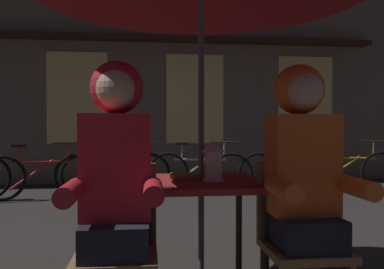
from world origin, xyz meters
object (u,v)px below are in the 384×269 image
at_px(cafe_table, 201,197).
at_px(person_right_hooded, 304,169).
at_px(chair_left, 117,241).
at_px(bicycle_furthest, 349,170).
at_px(person_left_hooded, 116,172).
at_px(bicycle_third, 116,174).
at_px(chair_right, 299,235).
at_px(book, 186,176).
at_px(bicycle_fifth, 289,172).
at_px(bicycle_fourth, 200,172).
at_px(lantern, 213,161).
at_px(bicycle_second, 40,176).

relative_size(cafe_table, person_right_hooded, 0.53).
height_order(cafe_table, person_right_hooded, person_right_hooded).
relative_size(chair_left, bicycle_furthest, 0.53).
height_order(chair_left, person_left_hooded, person_left_hooded).
height_order(person_right_hooded, bicycle_third, person_right_hooded).
bearing_deg(chair_left, chair_right, 0.00).
xyz_separation_m(chair_right, person_left_hooded, (-0.96, -0.06, 0.36)).
bearing_deg(chair_left, book, 51.65).
relative_size(person_left_hooded, bicycle_fifth, 0.83).
xyz_separation_m(cafe_table, chair_left, (-0.48, -0.37, -0.15)).
distance_m(chair_right, person_right_hooded, 0.36).
distance_m(chair_right, book, 0.80).
height_order(person_right_hooded, bicycle_furthest, person_right_hooded).
bearing_deg(cafe_table, bicycle_fourth, 82.60).
xyz_separation_m(lantern, chair_left, (-0.54, -0.31, -0.37)).
distance_m(cafe_table, book, 0.19).
bearing_deg(person_right_hooded, chair_left, 176.61).
height_order(person_left_hooded, bicycle_third, person_left_hooded).
bearing_deg(person_right_hooded, chair_right, 90.00).
xyz_separation_m(bicycle_fourth, bicycle_furthest, (2.51, 0.00, 0.00)).
xyz_separation_m(chair_left, person_left_hooded, (-0.00, -0.06, 0.36)).
height_order(bicycle_second, bicycle_fifth, same).
xyz_separation_m(bicycle_second, bicycle_fifth, (3.82, 0.09, 0.00)).
bearing_deg(bicycle_fifth, cafe_table, -117.67).
xyz_separation_m(bicycle_third, bicycle_furthest, (3.82, 0.09, 0.00)).
relative_size(person_left_hooded, bicycle_fourth, 0.84).
relative_size(lantern, bicycle_fifth, 0.14).
height_order(person_right_hooded, bicycle_fifth, person_right_hooded).
distance_m(chair_right, bicycle_third, 4.29).
relative_size(person_right_hooded, bicycle_third, 0.83).
relative_size(bicycle_second, bicycle_furthest, 1.01).
distance_m(bicycle_second, bicycle_third, 1.10).
bearing_deg(bicycle_third, bicycle_furthest, 1.34).
distance_m(person_left_hooded, bicycle_fourth, 4.38).
height_order(chair_right, person_right_hooded, person_right_hooded).
height_order(bicycle_second, bicycle_furthest, same).
relative_size(chair_right, person_left_hooded, 0.62).
bearing_deg(book, chair_left, -122.95).
height_order(cafe_table, bicycle_third, bicycle_third).
relative_size(bicycle_fourth, bicycle_furthest, 1.01).
height_order(bicycle_fourth, book, bicycle_fourth).
xyz_separation_m(person_left_hooded, bicycle_third, (-0.33, 4.15, -0.50)).
distance_m(person_left_hooded, bicycle_fifth, 4.77).
xyz_separation_m(chair_left, chair_right, (0.96, 0.00, 0.00)).
relative_size(chair_left, bicycle_third, 0.52).
distance_m(lantern, book, 0.27).
distance_m(person_left_hooded, bicycle_furthest, 5.51).
bearing_deg(bicycle_fourth, chair_right, -90.21).
xyz_separation_m(cafe_table, bicycle_second, (-1.90, 3.57, -0.29)).
height_order(lantern, bicycle_fourth, lantern).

